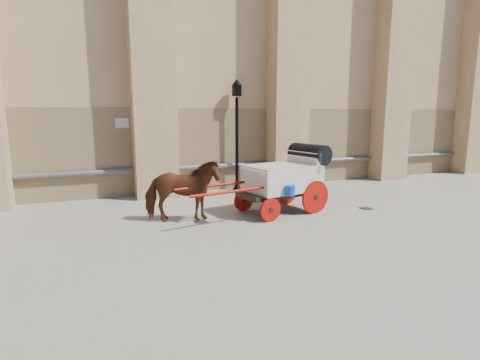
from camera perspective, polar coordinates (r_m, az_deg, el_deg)
name	(u,v)px	position (r m, az deg, el deg)	size (l,w,h in m)	color
ground	(218,221)	(9.98, -3.39, -6.23)	(90.00, 90.00, 0.00)	gray
horse	(182,191)	(9.81, -8.84, -1.66)	(0.89, 1.95, 1.65)	brown
carriage	(286,176)	(10.83, 7.09, 0.62)	(4.53, 1.94, 1.92)	black
street_lamp	(237,132)	(13.71, -0.49, 7.32)	(0.38, 0.38, 4.02)	black
drain_grate_near	(200,221)	(9.95, -6.09, -6.28)	(0.32, 0.32, 0.01)	black
drain_grate_far	(366,208)	(11.83, 18.64, -4.13)	(0.32, 0.32, 0.01)	black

